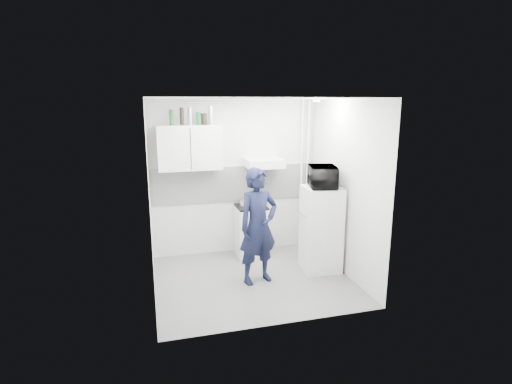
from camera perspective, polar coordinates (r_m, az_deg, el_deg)
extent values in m
plane|color=slate|center=(6.00, -0.41, -12.41)|extent=(2.80, 2.80, 0.00)
plane|color=white|center=(5.44, -0.45, 13.25)|extent=(2.80, 2.80, 0.00)
plane|color=silver|center=(6.77, -3.12, 2.06)|extent=(2.80, 0.00, 2.80)
plane|color=silver|center=(5.41, -14.94, -1.09)|extent=(0.00, 2.60, 2.60)
plane|color=silver|center=(6.08, 12.44, 0.55)|extent=(0.00, 2.60, 2.60)
imported|color=black|center=(5.66, 0.32, -4.91)|extent=(0.70, 0.55, 1.67)
cube|color=silver|center=(6.81, -0.68, -5.59)|extent=(0.51, 0.51, 0.82)
cube|color=white|center=(6.20, 9.25, -5.23)|extent=(0.58, 0.58, 1.31)
cube|color=black|center=(6.68, -0.69, -2.11)|extent=(0.49, 0.49, 0.03)
cylinder|color=silver|center=(6.67, -1.54, -1.56)|extent=(0.18, 0.18, 0.10)
imported|color=black|center=(6.01, 9.52, 2.17)|extent=(0.65, 0.51, 0.32)
cylinder|color=#144C1E|center=(6.35, -12.00, 10.37)|extent=(0.06, 0.06, 0.24)
cylinder|color=black|center=(6.36, -10.55, 10.58)|extent=(0.07, 0.07, 0.27)
cylinder|color=silver|center=(6.37, -9.39, 10.63)|extent=(0.06, 0.06, 0.27)
cylinder|color=#144C1E|center=(6.39, -8.18, 10.35)|extent=(0.08, 0.08, 0.20)
cylinder|color=black|center=(6.40, -7.38, 10.29)|extent=(0.09, 0.09, 0.18)
cylinder|color=silver|center=(6.41, -6.50, 10.82)|extent=(0.07, 0.07, 0.29)
cube|color=white|center=(6.40, -9.47, 6.27)|extent=(1.00, 0.35, 0.70)
cube|color=silver|center=(6.59, 1.14, 4.17)|extent=(0.60, 0.50, 0.14)
cube|color=white|center=(6.77, -3.09, 1.21)|extent=(2.74, 0.03, 0.60)
cylinder|color=silver|center=(7.08, 7.37, 2.44)|extent=(0.05, 0.05, 2.60)
cylinder|color=silver|center=(7.03, 6.47, 2.40)|extent=(0.04, 0.04, 2.60)
cylinder|color=white|center=(5.95, 8.63, 12.77)|extent=(0.10, 0.10, 0.02)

